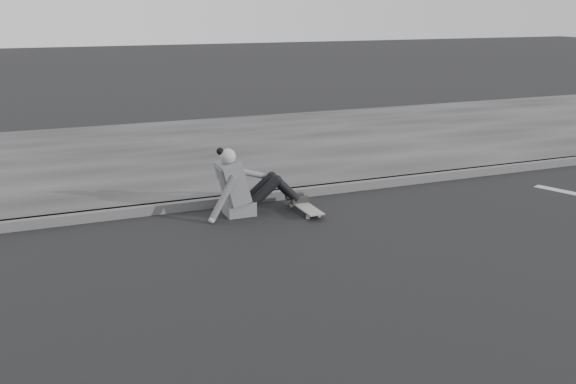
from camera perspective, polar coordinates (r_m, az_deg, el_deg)
ground at (r=7.58m, az=19.43°, el=-4.28°), size 80.00×80.00×0.00m
curb at (r=9.53m, az=9.27°, el=0.93°), size 24.00×0.16×0.12m
sidewalk at (r=12.13m, az=1.84°, el=4.40°), size 24.00×6.00×0.12m
skateboard at (r=8.17m, az=1.51°, el=-1.35°), size 0.20×0.78×0.09m
seated_woman at (r=8.06m, az=-3.97°, el=0.51°), size 1.38×0.46×0.88m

